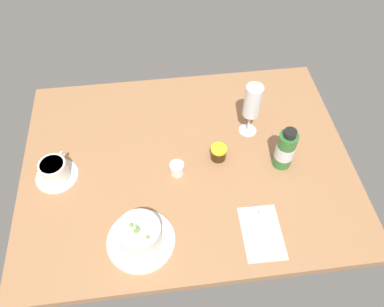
% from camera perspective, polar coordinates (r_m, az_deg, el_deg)
% --- Properties ---
extents(ground_plane, '(1.10, 0.84, 0.03)m').
position_cam_1_polar(ground_plane, '(1.29, -0.74, -1.46)').
color(ground_plane, '#A8754C').
extents(porridge_bowl, '(0.20, 0.20, 0.09)m').
position_cam_1_polar(porridge_bowl, '(1.10, -7.87, -12.18)').
color(porridge_bowl, white).
rests_on(porridge_bowl, ground_plane).
extents(cutlery_setting, '(0.12, 0.18, 0.01)m').
position_cam_1_polar(cutlery_setting, '(1.16, 10.47, -11.42)').
color(cutlery_setting, white).
rests_on(cutlery_setting, ground_plane).
extents(coffee_cup, '(0.14, 0.14, 0.07)m').
position_cam_1_polar(coffee_cup, '(1.29, -20.00, -2.42)').
color(coffee_cup, white).
rests_on(coffee_cup, ground_plane).
extents(creamer_jug, '(0.06, 0.05, 0.05)m').
position_cam_1_polar(creamer_jug, '(1.23, -2.25, -2.23)').
color(creamer_jug, white).
rests_on(creamer_jug, ground_plane).
extents(wine_glass, '(0.06, 0.06, 0.21)m').
position_cam_1_polar(wine_glass, '(1.28, 9.10, 7.50)').
color(wine_glass, white).
rests_on(wine_glass, ground_plane).
extents(jam_jar, '(0.05, 0.05, 0.05)m').
position_cam_1_polar(jam_jar, '(1.27, 4.03, 0.05)').
color(jam_jar, '#33220B').
rests_on(jam_jar, ground_plane).
extents(sauce_bottle_green, '(0.06, 0.06, 0.16)m').
position_cam_1_polar(sauce_bottle_green, '(1.25, 13.88, 0.58)').
color(sauce_bottle_green, '#337233').
rests_on(sauce_bottle_green, ground_plane).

